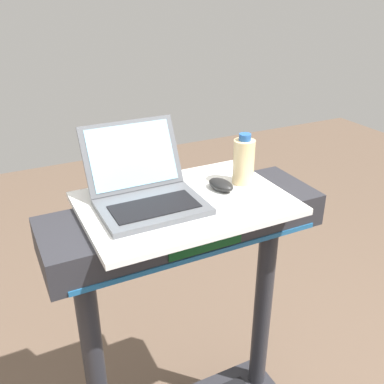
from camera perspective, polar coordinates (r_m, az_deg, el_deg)
desk_board at (r=1.36m, az=-0.94°, el=-1.46°), size 0.64×0.45×0.02m
laptop at (r=1.33m, az=-6.11°, el=0.36°), size 0.31×0.33×0.22m
computer_mouse at (r=1.42m, az=3.82°, el=0.96°), size 0.08×0.11×0.03m
water_bottle at (r=1.45m, az=6.79°, el=4.07°), size 0.07×0.07×0.17m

